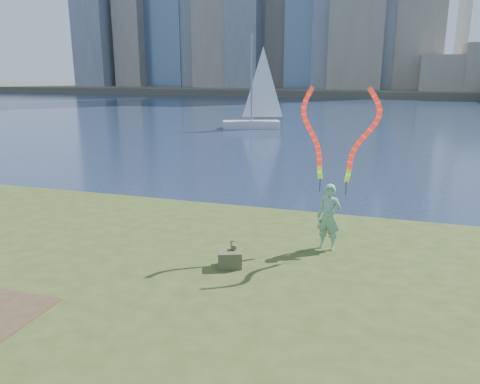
% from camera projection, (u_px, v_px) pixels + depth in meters
% --- Properties ---
extents(ground, '(320.00, 320.00, 0.00)m').
position_uv_depth(ground, '(143.00, 302.00, 9.82)').
color(ground, '#1A2741').
rests_on(ground, ground).
extents(grassy_knoll, '(20.00, 18.00, 0.80)m').
position_uv_depth(grassy_knoll, '(73.00, 347.00, 7.61)').
color(grassy_knoll, '#384819').
rests_on(grassy_knoll, ground).
extents(far_shore, '(320.00, 40.00, 1.20)m').
position_uv_depth(far_shore, '(367.00, 90.00, 97.34)').
color(far_shore, '#4B4637').
rests_on(far_shore, ground).
extents(woman_with_ribbons, '(1.95, 0.56, 3.89)m').
position_uv_depth(woman_with_ribbons, '(331.00, 187.00, 10.22)').
color(woman_with_ribbons, '#1D7945').
rests_on(woman_with_ribbons, grassy_knoll).
extents(canvas_bag, '(0.56, 0.63, 0.45)m').
position_uv_depth(canvas_bag, '(230.00, 258.00, 9.54)').
color(canvas_bag, '#48502D').
rests_on(canvas_bag, grassy_knoll).
extents(sailboat, '(4.93, 3.04, 7.54)m').
position_uv_depth(sailboat, '(254.00, 113.00, 38.70)').
color(sailboat, silver).
rests_on(sailboat, ground).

